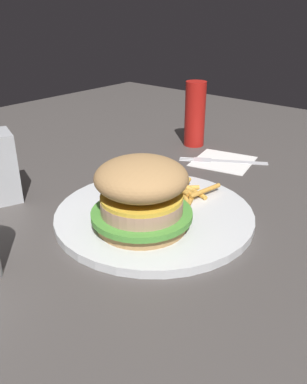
{
  "coord_description": "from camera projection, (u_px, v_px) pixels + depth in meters",
  "views": [
    {
      "loc": [
        0.38,
        0.33,
        0.28
      ],
      "look_at": [
        -0.01,
        -0.0,
        0.04
      ],
      "focal_mm": 37.23,
      "sensor_mm": 36.0,
      "label": 1
    }
  ],
  "objects": [
    {
      "name": "fries_pile",
      "position": [
        186.0,
        190.0,
        0.63
      ],
      "size": [
        0.09,
        0.08,
        0.01
      ],
      "color": "#E5B251",
      "rests_on": "plate"
    },
    {
      "name": "fork",
      "position": [
        222.0,
        160.0,
        0.79
      ],
      "size": [
        0.1,
        0.16,
        0.0
      ],
      "color": "silver",
      "rests_on": "napkin"
    },
    {
      "name": "sandwich",
      "position": [
        141.0,
        194.0,
        0.52
      ],
      "size": [
        0.14,
        0.14,
        0.1
      ],
      "color": "tan",
      "rests_on": "plate"
    },
    {
      "name": "ground_plane",
      "position": [
        151.0,
        220.0,
        0.58
      ],
      "size": [
        1.6,
        1.6,
        0.0
      ],
      "primitive_type": "plane",
      "color": "#47423F"
    },
    {
      "name": "ketchup_bottle",
      "position": [
        195.0,
        114.0,
        0.85
      ],
      "size": [
        0.04,
        0.04,
        0.14
      ],
      "primitive_type": "cylinder",
      "color": "#B21914",
      "rests_on": "ground_plane"
    },
    {
      "name": "napkin",
      "position": [
        223.0,
        161.0,
        0.79
      ],
      "size": [
        0.13,
        0.13,
        0.0
      ],
      "primitive_type": "cube",
      "rotation": [
        0.0,
        0.0,
        0.22
      ],
      "color": "white",
      "rests_on": "ground_plane"
    },
    {
      "name": "plate",
      "position": [
        154.0,
        214.0,
        0.58
      ],
      "size": [
        0.29,
        0.29,
        0.01
      ],
      "primitive_type": "cylinder",
      "color": "silver",
      "rests_on": "ground_plane"
    }
  ]
}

